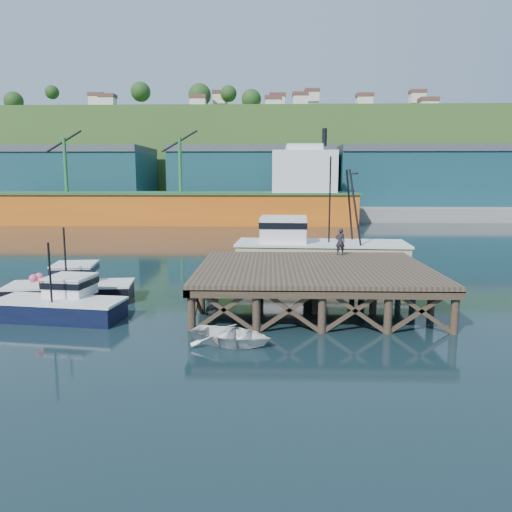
{
  "coord_description": "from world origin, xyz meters",
  "views": [
    {
      "loc": [
        3.23,
        -25.77,
        6.67
      ],
      "look_at": [
        2.44,
        2.0,
        2.33
      ],
      "focal_mm": 35.0,
      "sensor_mm": 36.0,
      "label": 1
    }
  ],
  "objects_px": {
    "boat_black": "(72,286)",
    "trawler": "(317,248)",
    "boat_navy": "(62,303)",
    "dockworker": "(340,242)",
    "dinghy": "(231,335)"
  },
  "relations": [
    {
      "from": "boat_black",
      "to": "dinghy",
      "type": "distance_m",
      "value": 11.83
    },
    {
      "from": "trawler",
      "to": "dockworker",
      "type": "distance_m",
      "value": 6.52
    },
    {
      "from": "boat_navy",
      "to": "dockworker",
      "type": "bearing_deg",
      "value": 32.88
    },
    {
      "from": "boat_black",
      "to": "dockworker",
      "type": "bearing_deg",
      "value": 3.01
    },
    {
      "from": "boat_black",
      "to": "dockworker",
      "type": "xyz_separation_m",
      "value": [
        15.15,
        2.89,
        2.18
      ]
    },
    {
      "from": "boat_black",
      "to": "dinghy",
      "type": "height_order",
      "value": "boat_black"
    },
    {
      "from": "boat_black",
      "to": "dinghy",
      "type": "relative_size",
      "value": 1.99
    },
    {
      "from": "dinghy",
      "to": "trawler",
      "type": "bearing_deg",
      "value": 4.93
    },
    {
      "from": "boat_navy",
      "to": "boat_black",
      "type": "distance_m",
      "value": 3.81
    },
    {
      "from": "trawler",
      "to": "dinghy",
      "type": "xyz_separation_m",
      "value": [
        -5.02,
        -16.44,
        -1.33
      ]
    },
    {
      "from": "boat_navy",
      "to": "dockworker",
      "type": "height_order",
      "value": "boat_navy"
    },
    {
      "from": "boat_navy",
      "to": "boat_black",
      "type": "height_order",
      "value": "boat_black"
    },
    {
      "from": "boat_navy",
      "to": "boat_black",
      "type": "relative_size",
      "value": 0.91
    },
    {
      "from": "boat_black",
      "to": "trawler",
      "type": "xyz_separation_m",
      "value": [
        14.41,
        9.25,
        0.93
      ]
    },
    {
      "from": "trawler",
      "to": "dinghy",
      "type": "bearing_deg",
      "value": -103.53
    }
  ]
}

